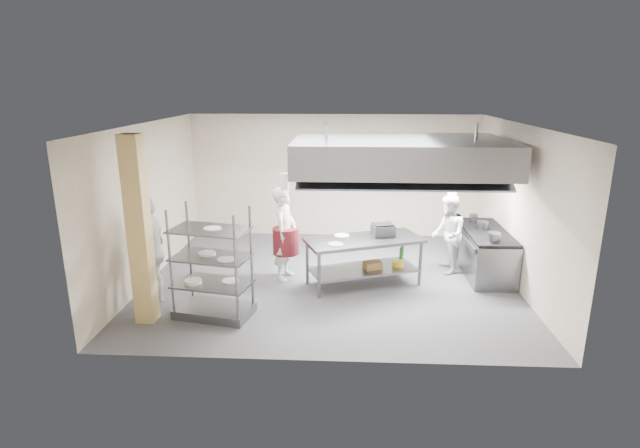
# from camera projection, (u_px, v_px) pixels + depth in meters

# --- Properties ---
(floor) EXTENTS (7.00, 7.00, 0.00)m
(floor) POSITION_uv_depth(u_px,v_px,m) (330.00, 279.00, 9.80)
(floor) COLOR #3D3D40
(floor) RESTS_ON ground
(ceiling) EXTENTS (7.00, 7.00, 0.00)m
(ceiling) POSITION_uv_depth(u_px,v_px,m) (331.00, 124.00, 8.98)
(ceiling) COLOR silver
(ceiling) RESTS_ON wall_back
(wall_back) EXTENTS (7.00, 0.00, 7.00)m
(wall_back) POSITION_uv_depth(u_px,v_px,m) (334.00, 176.00, 12.27)
(wall_back) COLOR #BDAC96
(wall_back) RESTS_ON ground
(wall_left) EXTENTS (0.00, 6.00, 6.00)m
(wall_left) POSITION_uv_depth(u_px,v_px,m) (148.00, 203.00, 9.56)
(wall_left) COLOR #BDAC96
(wall_left) RESTS_ON ground
(wall_right) EXTENTS (0.00, 6.00, 6.00)m
(wall_right) POSITION_uv_depth(u_px,v_px,m) (519.00, 207.00, 9.22)
(wall_right) COLOR #BDAC96
(wall_right) RESTS_ON ground
(column) EXTENTS (0.30, 0.30, 3.00)m
(column) POSITION_uv_depth(u_px,v_px,m) (139.00, 232.00, 7.71)
(column) COLOR #DBB970
(column) RESTS_ON floor
(exhaust_hood) EXTENTS (4.00, 2.50, 0.60)m
(exhaust_hood) POSITION_uv_depth(u_px,v_px,m) (400.00, 155.00, 9.46)
(exhaust_hood) COLOR slate
(exhaust_hood) RESTS_ON ceiling
(hood_strip_a) EXTENTS (1.60, 0.12, 0.04)m
(hood_strip_a) POSITION_uv_depth(u_px,v_px,m) (352.00, 171.00, 9.60)
(hood_strip_a) COLOR white
(hood_strip_a) RESTS_ON exhaust_hood
(hood_strip_b) EXTENTS (1.60, 0.12, 0.04)m
(hood_strip_b) POSITION_uv_depth(u_px,v_px,m) (446.00, 172.00, 9.51)
(hood_strip_b) COLOR white
(hood_strip_b) RESTS_ON exhaust_hood
(wall_shelf) EXTENTS (1.50, 0.28, 0.04)m
(wall_shelf) POSITION_uv_depth(u_px,v_px,m) (409.00, 178.00, 12.03)
(wall_shelf) COLOR slate
(wall_shelf) RESTS_ON wall_back
(island) EXTENTS (2.35, 1.61, 0.91)m
(island) POSITION_uv_depth(u_px,v_px,m) (364.00, 262.00, 9.44)
(island) COLOR gray
(island) RESTS_ON floor
(island_worktop) EXTENTS (2.35, 1.61, 0.06)m
(island_worktop) POSITION_uv_depth(u_px,v_px,m) (364.00, 240.00, 9.33)
(island_worktop) COLOR slate
(island_worktop) RESTS_ON island
(island_undershelf) EXTENTS (2.15, 1.47, 0.04)m
(island_undershelf) POSITION_uv_depth(u_px,v_px,m) (363.00, 269.00, 9.49)
(island_undershelf) COLOR slate
(island_undershelf) RESTS_ON island
(pass_rack) EXTENTS (1.34, 0.95, 1.83)m
(pass_rack) POSITION_uv_depth(u_px,v_px,m) (212.00, 263.00, 8.04)
(pass_rack) COLOR slate
(pass_rack) RESTS_ON floor
(cooking_range) EXTENTS (0.80, 2.00, 0.84)m
(cooking_range) POSITION_uv_depth(u_px,v_px,m) (484.00, 253.00, 10.01)
(cooking_range) COLOR gray
(cooking_range) RESTS_ON floor
(range_top) EXTENTS (0.78, 1.96, 0.06)m
(range_top) POSITION_uv_depth(u_px,v_px,m) (486.00, 232.00, 9.89)
(range_top) COLOR black
(range_top) RESTS_ON cooking_range
(chef_head) EXTENTS (0.57, 0.74, 1.83)m
(chef_head) POSITION_uv_depth(u_px,v_px,m) (285.00, 234.00, 9.62)
(chef_head) COLOR white
(chef_head) RESTS_ON floor
(chef_line) EXTENTS (0.63, 0.80, 1.60)m
(chef_line) POSITION_uv_depth(u_px,v_px,m) (448.00, 234.00, 9.97)
(chef_line) COLOR white
(chef_line) RESTS_ON floor
(chef_plating) EXTENTS (0.55, 1.16, 1.93)m
(chef_plating) POSITION_uv_depth(u_px,v_px,m) (151.00, 252.00, 8.43)
(chef_plating) COLOR silver
(chef_plating) RESTS_ON floor
(griddle) EXTENTS (0.48, 0.41, 0.20)m
(griddle) POSITION_uv_depth(u_px,v_px,m) (383.00, 230.00, 9.52)
(griddle) COLOR slate
(griddle) RESTS_ON island_worktop
(wicker_basket) EXTENTS (0.38, 0.33, 0.14)m
(wicker_basket) POSITION_uv_depth(u_px,v_px,m) (372.00, 265.00, 9.44)
(wicker_basket) COLOR olive
(wicker_basket) RESTS_ON island_undershelf
(stockpot) EXTENTS (0.23, 0.23, 0.16)m
(stockpot) POSITION_uv_depth(u_px,v_px,m) (483.00, 225.00, 9.96)
(stockpot) COLOR gray
(stockpot) RESTS_ON range_top
(plate_stack) EXTENTS (0.28, 0.28, 0.05)m
(plate_stack) POSITION_uv_depth(u_px,v_px,m) (213.00, 282.00, 8.13)
(plate_stack) COLOR silver
(plate_stack) RESTS_ON pass_rack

